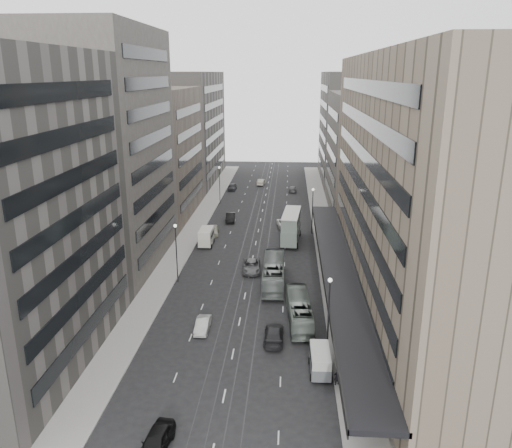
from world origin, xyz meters
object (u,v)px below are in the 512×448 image
(bus_far, at_px, (274,273))
(pedestrian, at_px, (337,377))
(bus_near, at_px, (299,310))
(sedan_1, at_px, (203,325))
(vw_microbus, at_px, (320,360))
(double_decker, at_px, (291,226))
(panel_van, at_px, (206,236))
(sedan_2, at_px, (251,266))
(sedan_0, at_px, (156,441))

(bus_far, height_order, pedestrian, bus_far)
(bus_near, distance_m, sedan_1, 11.19)
(vw_microbus, xyz_separation_m, sedan_1, (-12.68, 7.34, -0.63))
(double_decker, xyz_separation_m, vw_microbus, (2.82, -38.82, -1.50))
(double_decker, relative_size, pedestrian, 5.89)
(bus_far, relative_size, panel_van, 2.63)
(bus_near, bearing_deg, pedestrian, 101.51)
(sedan_1, bearing_deg, bus_near, 13.90)
(double_decker, distance_m, vw_microbus, 38.95)
(bus_near, height_order, double_decker, double_decker)
(sedan_2, height_order, pedestrian, pedestrian)
(sedan_0, distance_m, sedan_2, 36.72)
(bus_near, xyz_separation_m, vw_microbus, (1.85, -10.06, -0.16))
(panel_van, bearing_deg, sedan_1, -82.01)
(pedestrian, bearing_deg, sedan_0, 6.37)
(bus_far, xyz_separation_m, vw_microbus, (5.16, -20.67, -0.37))
(bus_far, bearing_deg, pedestrian, 105.57)
(sedan_1, relative_size, sedan_2, 0.76)
(sedan_1, bearing_deg, vw_microbus, -30.26)
(double_decker, bearing_deg, bus_far, -92.48)
(bus_near, relative_size, vw_microbus, 2.40)
(vw_microbus, height_order, sedan_1, vw_microbus)
(sedan_0, bearing_deg, pedestrian, 38.83)
(bus_far, bearing_deg, panel_van, -52.83)
(bus_near, distance_m, bus_far, 11.12)
(bus_near, height_order, sedan_2, bus_near)
(sedan_0, xyz_separation_m, pedestrian, (14.52, 9.16, 0.17))
(vw_microbus, relative_size, sedan_1, 1.06)
(vw_microbus, bearing_deg, sedan_0, -140.13)
(panel_van, bearing_deg, double_decker, 11.22)
(bus_near, xyz_separation_m, sedan_0, (-11.22, -21.34, -0.67))
(double_decker, relative_size, sedan_2, 1.77)
(bus_far, relative_size, sedan_1, 2.93)
(bus_near, bearing_deg, vw_microbus, 96.81)
(bus_near, distance_m, panel_van, 29.91)
(vw_microbus, bearing_deg, double_decker, 93.24)
(bus_far, distance_m, sedan_1, 15.34)
(bus_far, distance_m, sedan_2, 5.69)
(double_decker, bearing_deg, sedan_1, -102.52)
(bus_near, xyz_separation_m, double_decker, (-0.97, 28.76, 1.34))
(double_decker, distance_m, sedan_1, 33.06)
(bus_near, distance_m, vw_microbus, 10.23)
(vw_microbus, relative_size, sedan_2, 0.80)
(bus_near, relative_size, bus_far, 0.87)
(sedan_2, xyz_separation_m, pedestrian, (9.99, -27.27, 0.21))
(bus_near, relative_size, pedestrian, 6.39)
(vw_microbus, bearing_deg, sedan_2, 107.85)
(vw_microbus, bearing_deg, bus_far, 103.10)
(vw_microbus, distance_m, sedan_1, 14.67)
(sedan_0, bearing_deg, sedan_2, 89.48)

